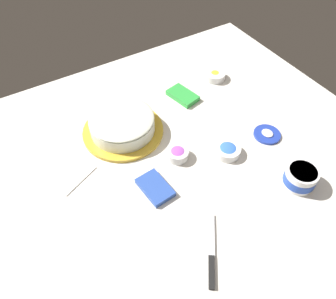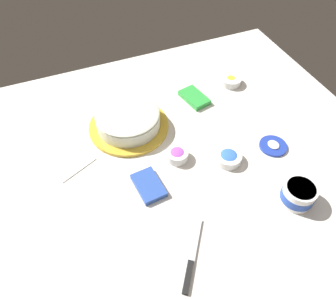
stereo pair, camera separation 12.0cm
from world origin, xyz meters
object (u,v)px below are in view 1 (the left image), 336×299
Objects in this scene: candy_box_upper at (183,96)px; paper_napkin at (67,171)px; sprinkle_bowl_rainbow at (178,154)px; sprinkle_bowl_yellow at (215,75)px; sprinkle_bowl_blue at (228,151)px; candy_box_lower at (155,188)px; frosted_cake at (122,125)px; spreading_knife at (211,256)px; frosting_tub at (300,177)px; frosting_tub_lid at (267,134)px.

candy_box_upper is 0.59m from paper_napkin.
sprinkle_bowl_yellow is at bearing 127.94° from sprinkle_bowl_rainbow.
candy_box_lower is at bearing -90.47° from sprinkle_bowl_blue.
frosted_cake is 0.60m from spreading_knife.
frosting_tub is 0.50m from candy_box_lower.
frosting_tub is 0.24m from frosting_tub_lid.
spreading_knife is 0.87m from sprinkle_bowl_yellow.
candy_box_lower is (0.08, -0.14, -0.01)m from sprinkle_bowl_rainbow.
candy_box_upper is at bearing 102.57° from paper_napkin.
sprinkle_bowl_blue is 0.75× the size of candy_box_lower.
frosting_tub_lid is at bearing 83.83° from candy_box_lower.
candy_box_upper is (-0.60, -0.09, -0.03)m from frosting_tub.
sprinkle_bowl_rainbow is (-0.09, -0.36, 0.02)m from frosting_tub_lid.
spreading_knife is 0.59m from paper_napkin.
frosted_cake is at bearing -92.63° from candy_box_upper.
paper_napkin is at bearing -89.87° from candy_box_upper.
spreading_knife is (0.29, -0.48, -0.00)m from frosting_tub_lid.
frosted_cake is at bearing 169.57° from candy_box_lower.
spreading_knife is 1.52× the size of candy_box_upper.
frosting_tub is 0.64m from sprinkle_bowl_yellow.
frosted_cake reaches higher than candy_box_upper.
candy_box_upper is (-0.36, 0.03, -0.01)m from sprinkle_bowl_blue.
candy_box_upper is 0.89× the size of paper_napkin.
frosting_tub is 0.82× the size of candy_box_upper.
sprinkle_bowl_yellow is 0.64× the size of paper_napkin.
candy_box_lower is 0.50m from candy_box_upper.
sprinkle_bowl_yellow reaches higher than frosting_tub_lid.
sprinkle_bowl_yellow reaches higher than candy_box_lower.
sprinkle_bowl_rainbow is at bearing -103.68° from frosting_tub_lid.
frosting_tub reaches higher than candy_box_lower.
frosted_cake is 1.57× the size of spreading_knife.
sprinkle_bowl_rainbow is 0.55× the size of paper_napkin.
sprinkle_bowl_rainbow is 0.16m from candy_box_lower.
sprinkle_bowl_blue is (-0.29, 0.29, 0.01)m from spreading_knife.
frosting_tub reaches higher than sprinkle_bowl_yellow.
frosting_tub is at bearing -16.42° from frosting_tub_lid.
frosted_cake is 0.31m from candy_box_lower.
candy_box_lower reaches higher than paper_napkin.
sprinkle_bowl_rainbow is (-0.32, -0.30, -0.02)m from frosting_tub.
sprinkle_bowl_yellow is at bearing 170.24° from frosting_tub.
frosting_tub is at bearing -9.76° from sprinkle_bowl_yellow.
sprinkle_bowl_rainbow is 0.61× the size of candy_box_upper.
candy_box_upper is (-0.05, 0.32, -0.03)m from frosted_cake.
candy_box_lower is (-0.01, -0.51, 0.00)m from frosting_tub_lid.
spreading_knife is at bearing -17.54° from sprinkle_bowl_rainbow.
sprinkle_bowl_rainbow is (-0.38, 0.12, 0.02)m from spreading_knife.
frosted_cake reaches higher than spreading_knife.
candy_box_lower reaches higher than spreading_knife.
candy_box_lower is at bearing -118.46° from frosting_tub.
candy_box_lower is 0.87× the size of paper_napkin.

